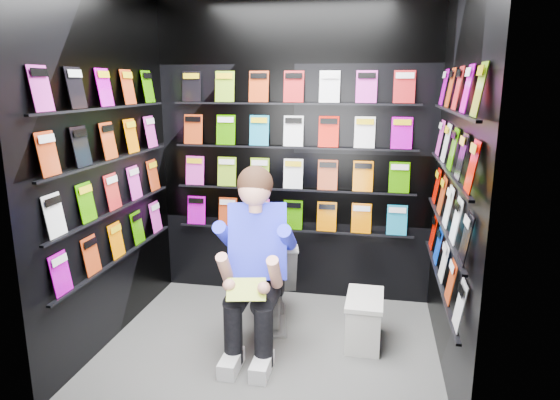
# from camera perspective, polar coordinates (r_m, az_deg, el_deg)

# --- Properties ---
(floor) EXTENTS (2.40, 2.40, 0.00)m
(floor) POSITION_cam_1_polar(r_m,az_deg,el_deg) (3.82, -1.10, -16.44)
(floor) COLOR #5B5B59
(floor) RESTS_ON ground
(wall_back) EXTENTS (2.40, 0.04, 2.60)m
(wall_back) POSITION_cam_1_polar(r_m,az_deg,el_deg) (4.34, 1.60, 5.42)
(wall_back) COLOR black
(wall_back) RESTS_ON floor
(wall_front) EXTENTS (2.40, 0.04, 2.60)m
(wall_front) POSITION_cam_1_polar(r_m,az_deg,el_deg) (2.42, -6.18, -0.96)
(wall_front) COLOR black
(wall_front) RESTS_ON floor
(wall_left) EXTENTS (0.04, 2.00, 2.60)m
(wall_left) POSITION_cam_1_polar(r_m,az_deg,el_deg) (3.81, -19.19, 3.57)
(wall_left) COLOR black
(wall_left) RESTS_ON floor
(wall_right) EXTENTS (0.04, 2.00, 2.60)m
(wall_right) POSITION_cam_1_polar(r_m,az_deg,el_deg) (3.33, 19.43, 2.27)
(wall_right) COLOR black
(wall_right) RESTS_ON floor
(comics_back) EXTENTS (2.10, 0.06, 1.37)m
(comics_back) POSITION_cam_1_polar(r_m,az_deg,el_deg) (4.31, 1.53, 5.43)
(comics_back) COLOR #BC3D15
(comics_back) RESTS_ON wall_back
(comics_left) EXTENTS (0.06, 1.70, 1.37)m
(comics_left) POSITION_cam_1_polar(r_m,az_deg,el_deg) (3.79, -18.80, 3.64)
(comics_left) COLOR #BC3D15
(comics_left) RESTS_ON wall_left
(comics_right) EXTENTS (0.06, 1.70, 1.37)m
(comics_right) POSITION_cam_1_polar(r_m,az_deg,el_deg) (3.33, 18.92, 2.38)
(comics_right) COLOR #BC3D15
(comics_right) RESTS_ON wall_right
(toilet) EXTENTS (0.57, 0.82, 0.73)m
(toilet) POSITION_cam_1_polar(r_m,az_deg,el_deg) (4.04, -1.15, -8.91)
(toilet) COLOR silver
(toilet) RESTS_ON floor
(longbox) EXTENTS (0.25, 0.45, 0.33)m
(longbox) POSITION_cam_1_polar(r_m,az_deg,el_deg) (3.85, 9.57, -13.57)
(longbox) COLOR silver
(longbox) RESTS_ON floor
(longbox_lid) EXTENTS (0.27, 0.47, 0.03)m
(longbox_lid) POSITION_cam_1_polar(r_m,az_deg,el_deg) (3.77, 9.68, -11.10)
(longbox_lid) COLOR silver
(longbox_lid) RESTS_ON longbox
(reader) EXTENTS (0.71, 0.90, 1.48)m
(reader) POSITION_cam_1_polar(r_m,az_deg,el_deg) (3.55, -2.48, -4.84)
(reader) COLOR #2529DF
(reader) RESTS_ON toilet
(held_comic) EXTENTS (0.28, 0.20, 0.11)m
(held_comic) POSITION_cam_1_polar(r_m,az_deg,el_deg) (3.30, -3.87, -10.17)
(held_comic) COLOR green
(held_comic) RESTS_ON reader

